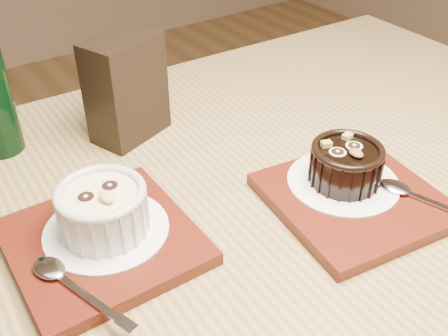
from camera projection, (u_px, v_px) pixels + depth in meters
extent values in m
cube|color=olive|center=(246.00, 230.00, 0.60)|extent=(1.23, 0.85, 0.04)
cylinder|color=olive|center=(343.00, 181.00, 1.30)|extent=(0.06, 0.06, 0.71)
cube|color=#53190D|center=(103.00, 242.00, 0.54)|extent=(0.18, 0.18, 0.01)
cylinder|color=white|center=(106.00, 229.00, 0.55)|extent=(0.13, 0.13, 0.00)
cylinder|color=silver|center=(103.00, 212.00, 0.53)|extent=(0.09, 0.09, 0.05)
cylinder|color=beige|center=(100.00, 195.00, 0.52)|extent=(0.07, 0.07, 0.00)
torus|color=silver|center=(100.00, 192.00, 0.52)|extent=(0.09, 0.09, 0.01)
cylinder|color=black|center=(86.00, 197.00, 0.51)|extent=(0.02, 0.02, 0.00)
cylinder|color=black|center=(110.00, 185.00, 0.53)|extent=(0.02, 0.02, 0.00)
ellipsoid|color=#D4BF7C|center=(107.00, 197.00, 0.51)|extent=(0.02, 0.02, 0.01)
cube|color=#53190D|center=(354.00, 199.00, 0.60)|extent=(0.20, 0.20, 0.01)
cylinder|color=white|center=(343.00, 181.00, 0.61)|extent=(0.13, 0.13, 0.00)
cylinder|color=black|center=(345.00, 166.00, 0.60)|extent=(0.08, 0.08, 0.04)
cylinder|color=black|center=(348.00, 152.00, 0.59)|extent=(0.07, 0.07, 0.00)
torus|color=black|center=(348.00, 150.00, 0.59)|extent=(0.08, 0.08, 0.01)
cylinder|color=black|center=(338.00, 152.00, 0.58)|extent=(0.02, 0.02, 0.00)
cylinder|color=black|center=(354.00, 145.00, 0.59)|extent=(0.02, 0.02, 0.00)
ellipsoid|color=brown|center=(356.00, 153.00, 0.58)|extent=(0.01, 0.02, 0.01)
cube|color=olive|center=(326.00, 144.00, 0.59)|extent=(0.01, 0.01, 0.01)
cube|color=olive|center=(347.00, 136.00, 0.61)|extent=(0.01, 0.01, 0.01)
cube|color=black|center=(126.00, 88.00, 0.69)|extent=(0.11, 0.09, 0.14)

